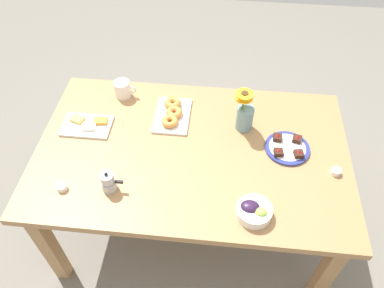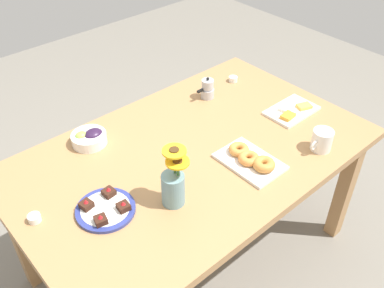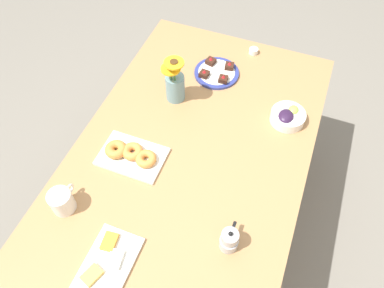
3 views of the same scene
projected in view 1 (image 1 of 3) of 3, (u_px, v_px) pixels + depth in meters
ground_plane at (192, 222)px, 2.47m from camera, size 6.00×6.00×0.00m
dining_table at (192, 160)px, 1.98m from camera, size 1.60×1.00×0.74m
coffee_mug at (123, 89)px, 2.15m from camera, size 0.13×0.09×0.10m
grape_bowl at (254, 211)px, 1.64m from camera, size 0.16×0.16×0.07m
cheese_platter at (88, 125)px, 2.02m from camera, size 0.26×0.17×0.03m
croissant_platter at (172, 113)px, 2.06m from camera, size 0.19×0.28×0.05m
jam_cup_honey at (62, 187)px, 1.74m from camera, size 0.05×0.05×0.03m
jam_cup_berry at (336, 171)px, 1.80m from camera, size 0.05×0.05×0.03m
dessert_plate at (287, 148)px, 1.91m from camera, size 0.23×0.23×0.05m
flower_vase at (245, 116)px, 1.96m from camera, size 0.11×0.11×0.25m
moka_pot at (108, 182)px, 1.72m from camera, size 0.11×0.07×0.12m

